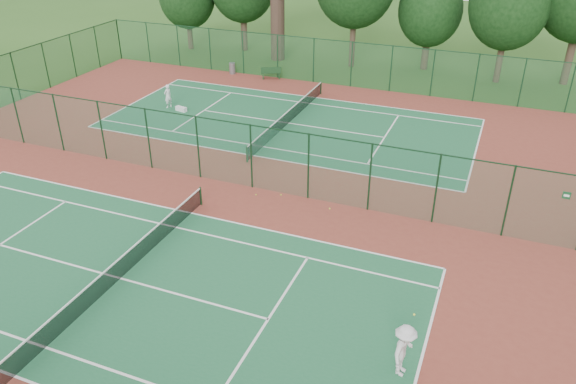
% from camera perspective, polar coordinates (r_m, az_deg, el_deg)
% --- Properties ---
extents(ground, '(120.00, 120.00, 0.00)m').
position_cam_1_polar(ground, '(29.86, -6.32, 1.02)').
color(ground, '#295219').
rests_on(ground, ground).
extents(red_pad, '(40.00, 36.00, 0.01)m').
position_cam_1_polar(red_pad, '(29.86, -6.32, 1.03)').
color(red_pad, maroon).
rests_on(red_pad, ground).
extents(court_near, '(23.77, 10.97, 0.01)m').
position_cam_1_polar(court_near, '(23.56, -16.58, -8.44)').
color(court_near, '#1D5D37').
rests_on(court_near, red_pad).
extents(court_far, '(23.77, 10.97, 0.01)m').
position_cam_1_polar(court_far, '(37.27, 0.12, 7.00)').
color(court_far, '#1D5C37').
rests_on(court_far, red_pad).
extents(fence_north, '(40.00, 0.09, 3.50)m').
position_cam_1_polar(fence_north, '(44.77, 4.52, 13.01)').
color(fence_north, '#1A502D').
rests_on(fence_north, ground).
extents(fence_divider, '(40.00, 0.09, 3.50)m').
position_cam_1_polar(fence_divider, '(29.09, -6.50, 4.09)').
color(fence_divider, '#1C5539').
rests_on(fence_divider, ground).
extents(tennis_net_near, '(0.10, 12.90, 0.97)m').
position_cam_1_polar(tennis_net_near, '(23.26, -16.76, -7.39)').
color(tennis_net_near, '#153A1C').
rests_on(tennis_net_near, ground).
extents(tennis_net_far, '(0.10, 12.90, 0.97)m').
position_cam_1_polar(tennis_net_far, '(37.08, 0.12, 7.76)').
color(tennis_net_far, '#153C1D').
rests_on(tennis_net_far, ground).
extents(player_near, '(0.90, 1.33, 1.91)m').
position_cam_1_polar(player_near, '(18.61, 11.71, -15.49)').
color(player_near, silver).
rests_on(player_near, court_near).
extents(player_far, '(0.54, 0.69, 1.65)m').
position_cam_1_polar(player_far, '(40.72, -12.11, 9.52)').
color(player_far, silver).
rests_on(player_far, court_far).
extents(trash_bin, '(0.55, 0.55, 0.91)m').
position_cam_1_polar(trash_bin, '(47.93, -5.68, 12.40)').
color(trash_bin, slate).
rests_on(trash_bin, red_pad).
extents(bench, '(1.68, 1.11, 1.00)m').
position_cam_1_polar(bench, '(46.29, -1.73, 12.02)').
color(bench, '#123517').
rests_on(bench, red_pad).
extents(kit_bag, '(0.88, 0.48, 0.31)m').
position_cam_1_polar(kit_bag, '(40.04, -10.80, 8.28)').
color(kit_bag, silver).
rests_on(kit_bag, red_pad).
extents(stray_ball_a, '(0.08, 0.08, 0.08)m').
position_cam_1_polar(stray_ball_a, '(28.35, -0.72, -0.28)').
color(stray_ball_a, '#D1EC36').
rests_on(stray_ball_a, red_pad).
extents(stray_ball_b, '(0.07, 0.07, 0.07)m').
position_cam_1_polar(stray_ball_b, '(27.23, 4.27, -1.69)').
color(stray_ball_b, '#D0F238').
rests_on(stray_ball_b, red_pad).
extents(stray_ball_c, '(0.06, 0.06, 0.06)m').
position_cam_1_polar(stray_ball_c, '(28.42, -3.27, -0.27)').
color(stray_ball_c, '#CBDD33').
rests_on(stray_ball_c, red_pad).
extents(evergreen_row, '(39.00, 5.00, 12.00)m').
position_cam_1_polar(evergreen_row, '(50.90, 7.22, 12.73)').
color(evergreen_row, black).
rests_on(evergreen_row, ground).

